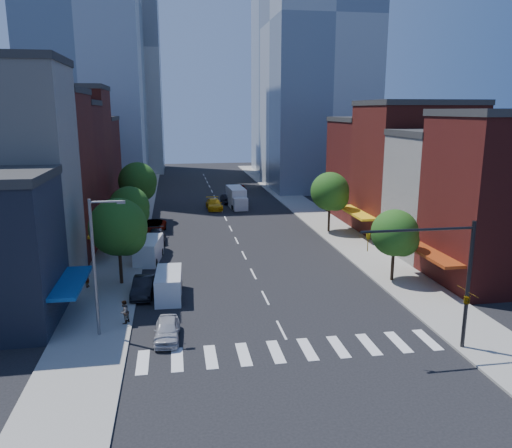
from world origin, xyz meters
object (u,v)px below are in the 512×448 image
Objects in this scene: parked_car_rear at (157,236)px; traffic_car_far at (240,188)px; taxi at (214,204)px; pedestrian_near at (87,278)px; parked_car_front at (167,330)px; pedestrian_far at (124,312)px; parked_car_third at (153,227)px; traffic_car_oncoming at (227,198)px; box_truck at (237,198)px; cargo_van_near at (169,285)px; cargo_van_far at (148,251)px; parked_car_second at (144,287)px.

parked_car_rear is 1.16× the size of traffic_car_far.
pedestrian_near reaches higher than taxi.
parked_car_front is 2.42× the size of pedestrian_far.
parked_car_front is at bearing -88.18° from parked_car_rear.
parked_car_third reaches higher than traffic_car_far.
traffic_car_oncoming is 10.86m from traffic_car_far.
cargo_van_near is at bearing -108.18° from box_truck.
parked_car_front is at bearing -75.80° from cargo_van_far.
pedestrian_far is at bearing 67.21° from traffic_car_far.
taxi is (6.50, 35.53, -0.25)m from cargo_van_near.
cargo_van_far is 32.26m from traffic_car_oncoming.
pedestrian_far is at bearing -85.40° from parked_car_third.
parked_car_second is 20.78m from parked_car_third.
pedestrian_far reaches higher than traffic_car_far.
pedestrian_near reaches higher than parked_car_third.
taxi is at bearing 81.57° from cargo_van_near.
taxi is 3.55× the size of pedestrian_near.
parked_car_rear is at bearing 61.21° from traffic_car_oncoming.
parked_car_rear is at bearing 95.40° from parked_car_front.
parked_car_third is at bearing 96.04° from parked_car_front.
pedestrian_far is (-0.98, -14.90, -0.15)m from cargo_van_far.
parked_car_second is at bearing 158.86° from cargo_van_near.
parked_car_rear is 36.04m from traffic_car_far.
box_truck is at bearing 72.88° from traffic_car_far.
cargo_van_far is at bearing 98.54° from parked_car_front.
cargo_van_far reaches higher than taxi.
cargo_van_near is 41.47m from traffic_car_oncoming.
pedestrian_near is (-4.68, -18.41, 0.12)m from parked_car_third.
cargo_van_near is at bearing 176.06° from pedestrian_far.
parked_car_third is 19.28m from box_truck.
pedestrian_far is at bearing -104.85° from taxi.
pedestrian_near reaches higher than parked_car_front.
pedestrian_far is (-3.00, -4.74, -0.07)m from cargo_van_near.
pedestrian_far is at bearing -110.33° from box_truck.
traffic_car_oncoming reaches higher than parked_car_front.
cargo_van_far reaches higher than pedestrian_far.
parked_car_rear is at bearing 93.53° from cargo_van_far.
box_truck reaches higher than pedestrian_far.
cargo_van_far is 1.02× the size of taxi.
parked_car_front is 0.86× the size of traffic_car_oncoming.
box_truck is 4.93× the size of pedestrian_near.
parked_car_second is 2.19m from cargo_van_near.
parked_car_third is 26.39m from pedestrian_far.
taxi reaches higher than traffic_car_oncoming.
pedestrian_far is at bearing 139.31° from parked_car_front.
parked_car_front is at bearing -100.28° from taxi.
cargo_van_far is (-2.02, 10.17, 0.08)m from cargo_van_near.
parked_car_rear is (0.55, -4.09, -0.11)m from parked_car_third.
traffic_car_oncoming is at bearing 66.51° from parked_car_third.
traffic_car_oncoming is 1.12× the size of traffic_car_far.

